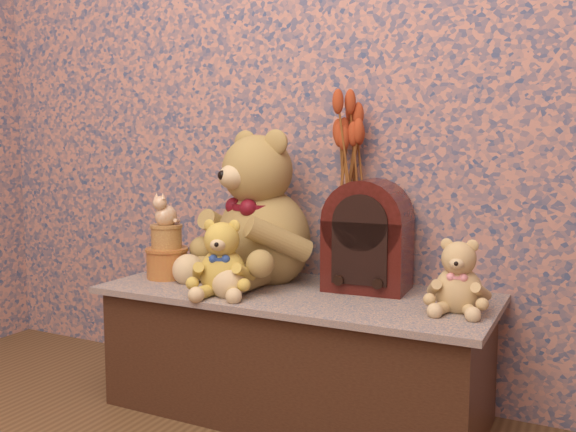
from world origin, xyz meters
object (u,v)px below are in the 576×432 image
biscuit_tin_lower (167,263)px  teddy_medium (223,254)px  ceramic_vase (349,250)px  teddy_large (263,200)px  cathedral_radio (368,235)px  cat_figurine (166,209)px  teddy_small (459,272)px

biscuit_tin_lower → teddy_medium: bearing=-20.4°
teddy_medium → biscuit_tin_lower: teddy_medium is taller
ceramic_vase → biscuit_tin_lower: size_ratio=1.61×
teddy_large → teddy_medium: 0.27m
biscuit_tin_lower → cathedral_radio: bearing=12.2°
teddy_large → teddy_medium: teddy_large is taller
cat_figurine → cathedral_radio: bearing=19.2°
teddy_medium → teddy_large: bearing=67.7°
cathedral_radio → teddy_large: bearing=-179.6°
cathedral_radio → ceramic_vase: (-0.09, 0.06, -0.06)m
cathedral_radio → biscuit_tin_lower: cathedral_radio is taller
teddy_large → biscuit_tin_lower: bearing=-134.1°
ceramic_vase → cathedral_radio: bearing=-35.2°
cathedral_radio → cat_figurine: (-0.67, -0.15, 0.06)m
biscuit_tin_lower → cat_figurine: 0.19m
teddy_large → teddy_medium: (-0.01, -0.23, -0.15)m
teddy_medium → teddy_small: bearing=-8.6°
teddy_small → cathedral_radio: cathedral_radio is taller
teddy_small → cat_figurine: cat_figurine is taller
teddy_small → teddy_large: bearing=166.3°
teddy_large → cat_figurine: (-0.31, -0.12, -0.03)m
teddy_large → teddy_small: size_ratio=2.51×
teddy_medium → cat_figurine: size_ratio=2.16×
teddy_small → ceramic_vase: bearing=149.4°
teddy_medium → biscuit_tin_lower: bearing=140.7°
teddy_small → ceramic_vase: (-0.39, 0.19, 0.00)m
teddy_small → biscuit_tin_lower: bearing=176.3°
cathedral_radio → cat_figurine: 0.69m
teddy_small → cat_figurine: 0.99m
cathedral_radio → cat_figurine: size_ratio=3.04×
teddy_small → cat_figurine: (-0.98, -0.01, 0.13)m
cathedral_radio → cat_figurine: bearing=-171.3°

